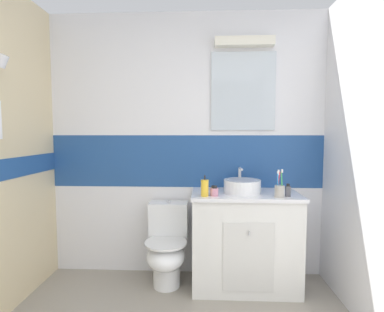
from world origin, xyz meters
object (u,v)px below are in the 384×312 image
(sink_basin, at_px, (242,186))
(toilet, at_px, (167,247))
(soap_dispenser, at_px, (205,188))
(perfume_flask_small, at_px, (288,190))
(hair_gel_jar, at_px, (214,191))
(toothbrush_cup, at_px, (280,190))

(sink_basin, xyz_separation_m, toilet, (-0.67, 0.01, -0.57))
(soap_dispenser, xyz_separation_m, perfume_flask_small, (0.68, 0.02, -0.02))
(hair_gel_jar, bearing_deg, toilet, 160.91)
(soap_dispenser, bearing_deg, perfume_flask_small, 1.58)
(toilet, bearing_deg, soap_dispenser, -25.65)
(sink_basin, relative_size, toothbrush_cup, 1.58)
(sink_basin, height_order, toilet, sink_basin)
(toilet, bearing_deg, toothbrush_cup, -10.48)
(sink_basin, relative_size, hair_gel_jar, 4.27)
(sink_basin, height_order, hair_gel_jar, sink_basin)
(sink_basin, xyz_separation_m, soap_dispenser, (-0.33, -0.16, 0.01))
(toilet, bearing_deg, perfume_flask_small, -8.01)
(toilet, height_order, perfume_flask_small, perfume_flask_small)
(toilet, xyz_separation_m, soap_dispenser, (0.34, -0.16, 0.57))
(soap_dispenser, bearing_deg, hair_gel_jar, 12.87)
(toothbrush_cup, bearing_deg, soap_dispenser, 178.85)
(toothbrush_cup, distance_m, soap_dispenser, 0.61)
(toilet, xyz_separation_m, perfume_flask_small, (1.02, -0.14, 0.55))
(toilet, distance_m, perfume_flask_small, 1.17)
(toothbrush_cup, xyz_separation_m, soap_dispenser, (-0.61, 0.01, 0.01))
(toilet, relative_size, perfume_flask_small, 6.98)
(soap_dispenser, xyz_separation_m, hair_gel_jar, (0.08, 0.02, -0.03))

